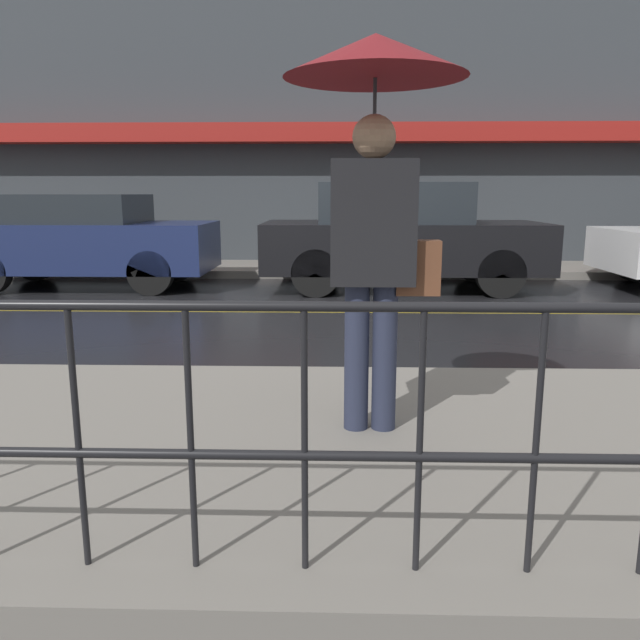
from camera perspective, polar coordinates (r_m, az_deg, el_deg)
ground_plane at (r=7.90m, az=-0.65°, el=0.79°), size 80.00×80.00×0.00m
sidewalk_near at (r=3.56m, az=-3.60°, el=-11.74°), size 28.00×2.92×0.13m
sidewalk_far at (r=11.81m, az=0.12°, el=4.70°), size 28.00×1.88×0.13m
lane_marking at (r=7.89m, az=-0.65°, el=0.82°), size 25.20×0.12×0.01m
building_storefront at (r=12.92m, az=0.26°, el=19.40°), size 28.00×0.85×6.56m
railing_foreground at (r=2.18m, az=-6.73°, el=-7.59°), size 12.00×0.04×0.98m
pedestrian at (r=3.45m, az=5.09°, el=16.28°), size 0.97×0.97×2.14m
car_navy at (r=10.55m, az=-20.71°, el=6.88°), size 3.91×1.71×1.45m
car_black at (r=9.81m, az=7.30°, el=7.65°), size 4.27×1.88×1.62m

